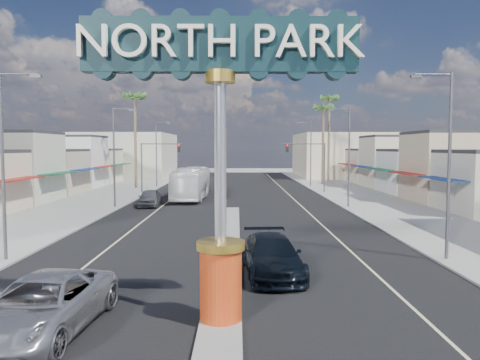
{
  "coord_description": "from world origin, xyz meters",
  "views": [
    {
      "loc": [
        0.51,
        -12.16,
        5.48
      ],
      "look_at": [
        0.65,
        12.09,
        3.79
      ],
      "focal_mm": 35.0,
      "sensor_mm": 36.0,
      "label": 1
    }
  ],
  "objects_px": {
    "palm_left_far": "(135,102)",
    "car_parked_left": "(150,198)",
    "streetlight_r_far": "(310,150)",
    "city_bus": "(192,183)",
    "traffic_signal_left": "(157,157)",
    "streetlight_l_mid": "(116,152)",
    "streetlight_r_mid": "(347,152)",
    "streetlight_l_far": "(157,150)",
    "streetlight_r_near": "(446,156)",
    "traffic_signal_right": "(309,157)",
    "streetlight_l_near": "(6,156)",
    "gateway_sign": "(220,132)",
    "suv_right": "(272,256)",
    "suv_left": "(42,305)",
    "palm_right_mid": "(323,112)",
    "palm_right_far": "(329,103)"
  },
  "relations": [
    {
      "from": "palm_left_far",
      "to": "car_parked_left",
      "type": "relative_size",
      "value": 2.82
    },
    {
      "from": "streetlight_r_far",
      "to": "city_bus",
      "type": "bearing_deg",
      "value": -135.45
    },
    {
      "from": "traffic_signal_left",
      "to": "streetlight_l_mid",
      "type": "bearing_deg",
      "value": -95.1
    },
    {
      "from": "city_bus",
      "to": "streetlight_r_mid",
      "type": "bearing_deg",
      "value": -24.82
    },
    {
      "from": "streetlight_l_far",
      "to": "streetlight_r_near",
      "type": "bearing_deg",
      "value": -63.58
    },
    {
      "from": "traffic_signal_right",
      "to": "streetlight_r_mid",
      "type": "bearing_deg",
      "value": -84.9
    },
    {
      "from": "traffic_signal_right",
      "to": "streetlight_r_far",
      "type": "xyz_separation_m",
      "value": [
        1.25,
        8.01,
        0.79
      ]
    },
    {
      "from": "traffic_signal_right",
      "to": "streetlight_l_near",
      "type": "distance_m",
      "value": 39.26
    },
    {
      "from": "traffic_signal_left",
      "to": "palm_left_far",
      "type": "height_order",
      "value": "palm_left_far"
    },
    {
      "from": "gateway_sign",
      "to": "streetlight_r_near",
      "type": "relative_size",
      "value": 1.02
    },
    {
      "from": "streetlight_l_mid",
      "to": "streetlight_r_near",
      "type": "xyz_separation_m",
      "value": [
        20.87,
        -20.0,
        0.0
      ]
    },
    {
      "from": "gateway_sign",
      "to": "suv_right",
      "type": "relative_size",
      "value": 1.6
    },
    {
      "from": "suv_left",
      "to": "streetlight_l_mid",
      "type": "bearing_deg",
      "value": 105.38
    },
    {
      "from": "streetlight_r_far",
      "to": "suv_right",
      "type": "relative_size",
      "value": 1.57
    },
    {
      "from": "traffic_signal_right",
      "to": "palm_left_far",
      "type": "relative_size",
      "value": 0.46
    },
    {
      "from": "traffic_signal_right",
      "to": "streetlight_r_mid",
      "type": "xyz_separation_m",
      "value": [
        1.25,
        -13.99,
        0.79
      ]
    },
    {
      "from": "streetlight_l_far",
      "to": "suv_right",
      "type": "height_order",
      "value": "streetlight_l_far"
    },
    {
      "from": "streetlight_r_near",
      "to": "suv_right",
      "type": "relative_size",
      "value": 1.57
    },
    {
      "from": "streetlight_l_near",
      "to": "suv_left",
      "type": "distance_m",
      "value": 10.96
    },
    {
      "from": "streetlight_l_mid",
      "to": "streetlight_l_far",
      "type": "relative_size",
      "value": 1.0
    },
    {
      "from": "streetlight_r_far",
      "to": "palm_left_far",
      "type": "xyz_separation_m",
      "value": [
        -23.43,
        -2.0,
        6.43
      ]
    },
    {
      "from": "traffic_signal_left",
      "to": "traffic_signal_right",
      "type": "distance_m",
      "value": 18.37
    },
    {
      "from": "gateway_sign",
      "to": "traffic_signal_right",
      "type": "xyz_separation_m",
      "value": [
        9.18,
        42.02,
        -1.65
      ]
    },
    {
      "from": "streetlight_l_mid",
      "to": "palm_right_mid",
      "type": "relative_size",
      "value": 0.74
    },
    {
      "from": "streetlight_r_mid",
      "to": "palm_right_mid",
      "type": "height_order",
      "value": "palm_right_mid"
    },
    {
      "from": "palm_left_far",
      "to": "suv_right",
      "type": "bearing_deg",
      "value": -70.49
    },
    {
      "from": "gateway_sign",
      "to": "palm_right_mid",
      "type": "height_order",
      "value": "palm_right_mid"
    },
    {
      "from": "traffic_signal_left",
      "to": "palm_right_far",
      "type": "xyz_separation_m",
      "value": [
        24.18,
        18.01,
        8.11
      ]
    },
    {
      "from": "streetlight_r_mid",
      "to": "streetlight_l_near",
      "type": "bearing_deg",
      "value": -136.21
    },
    {
      "from": "streetlight_r_far",
      "to": "palm_right_far",
      "type": "xyz_separation_m",
      "value": [
        4.57,
        10.0,
        7.32
      ]
    },
    {
      "from": "streetlight_r_far",
      "to": "suv_left",
      "type": "distance_m",
      "value": 53.2
    },
    {
      "from": "streetlight_r_near",
      "to": "palm_left_far",
      "type": "xyz_separation_m",
      "value": [
        -23.43,
        40.0,
        6.43
      ]
    },
    {
      "from": "city_bus",
      "to": "car_parked_left",
      "type": "bearing_deg",
      "value": -115.89
    },
    {
      "from": "streetlight_l_far",
      "to": "streetlight_r_mid",
      "type": "distance_m",
      "value": 30.32
    },
    {
      "from": "traffic_signal_left",
      "to": "palm_left_far",
      "type": "xyz_separation_m",
      "value": [
        -3.82,
        6.01,
        7.22
      ]
    },
    {
      "from": "streetlight_r_near",
      "to": "city_bus",
      "type": "relative_size",
      "value": 0.75
    },
    {
      "from": "streetlight_r_mid",
      "to": "city_bus",
      "type": "xyz_separation_m",
      "value": [
        -14.8,
        7.43,
        -3.39
      ]
    },
    {
      "from": "traffic_signal_right",
      "to": "streetlight_r_far",
      "type": "height_order",
      "value": "streetlight_r_far"
    },
    {
      "from": "streetlight_r_far",
      "to": "streetlight_r_mid",
      "type": "bearing_deg",
      "value": -90.0
    },
    {
      "from": "streetlight_r_far",
      "to": "palm_right_far",
      "type": "height_order",
      "value": "palm_right_far"
    },
    {
      "from": "streetlight_l_far",
      "to": "city_bus",
      "type": "relative_size",
      "value": 0.75
    },
    {
      "from": "streetlight_r_mid",
      "to": "car_parked_left",
      "type": "relative_size",
      "value": 1.94
    },
    {
      "from": "gateway_sign",
      "to": "streetlight_l_far",
      "type": "height_order",
      "value": "gateway_sign"
    },
    {
      "from": "suv_right",
      "to": "car_parked_left",
      "type": "xyz_separation_m",
      "value": [
        -9.67,
        23.49,
        -0.04
      ]
    },
    {
      "from": "streetlight_r_mid",
      "to": "palm_left_far",
      "type": "distance_m",
      "value": 31.47
    },
    {
      "from": "streetlight_l_near",
      "to": "palm_right_mid",
      "type": "bearing_deg",
      "value": 63.01
    },
    {
      "from": "streetlight_l_far",
      "to": "suv_left",
      "type": "distance_m",
      "value": 51.11
    },
    {
      "from": "streetlight_r_mid",
      "to": "suv_right",
      "type": "distance_m",
      "value": 24.26
    },
    {
      "from": "car_parked_left",
      "to": "traffic_signal_left",
      "type": "bearing_deg",
      "value": 93.56
    },
    {
      "from": "palm_right_mid",
      "to": "palm_right_far",
      "type": "xyz_separation_m",
      "value": [
        2.0,
        6.0,
        1.78
      ]
    }
  ]
}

